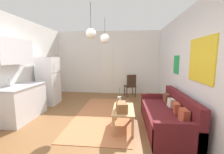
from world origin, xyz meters
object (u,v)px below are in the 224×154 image
object	(u,v)px
bamboo_vase	(119,102)
accent_chair	(131,85)
refrigerator	(49,81)
handbag	(122,107)
pendant_lamp_near	(91,33)
coffee_table	(123,111)
couch	(168,116)
pendant_lamp_far	(105,39)

from	to	relation	value
bamboo_vase	accent_chair	xyz separation A→B (m)	(0.34, 2.57, -0.08)
bamboo_vase	refrigerator	world-z (taller)	refrigerator
handbag	pendant_lamp_near	bearing A→B (deg)	168.84
bamboo_vase	accent_chair	bearing A→B (deg)	82.54
coffee_table	bamboo_vase	size ratio (longest dim) A/B	1.92
couch	accent_chair	world-z (taller)	accent_chair
handbag	pendant_lamp_far	world-z (taller)	pendant_lamp_far
couch	pendant_lamp_near	xyz separation A→B (m)	(-1.72, -0.16, 1.84)
handbag	coffee_table	bearing A→B (deg)	79.85
pendant_lamp_near	pendant_lamp_far	world-z (taller)	same
accent_chair	pendant_lamp_far	distance (m)	2.41
refrigerator	accent_chair	world-z (taller)	refrigerator
coffee_table	pendant_lamp_near	distance (m)	1.86
refrigerator	pendant_lamp_near	world-z (taller)	pendant_lamp_near
accent_chair	pendant_lamp_near	distance (m)	3.31
coffee_table	accent_chair	bearing A→B (deg)	84.91
couch	bamboo_vase	bearing A→B (deg)	179.61
coffee_table	pendant_lamp_near	size ratio (longest dim) A/B	1.21
pendant_lamp_far	refrigerator	bearing A→B (deg)	169.36
accent_chair	pendant_lamp_far	bearing A→B (deg)	45.04
bamboo_vase	pendant_lamp_near	distance (m)	1.65
refrigerator	handbag	bearing A→B (deg)	-33.57
refrigerator	pendant_lamp_far	distance (m)	2.43
refrigerator	pendant_lamp_far	xyz separation A→B (m)	(2.00, -0.38, 1.34)
handbag	pendant_lamp_near	world-z (taller)	pendant_lamp_near
coffee_table	pendant_lamp_near	world-z (taller)	pendant_lamp_near
couch	pendant_lamp_far	distance (m)	2.66
pendant_lamp_far	coffee_table	bearing A→B (deg)	-62.55
coffee_table	refrigerator	world-z (taller)	refrigerator
coffee_table	pendant_lamp_far	distance (m)	2.16
coffee_table	pendant_lamp_far	xyz separation A→B (m)	(-0.58, 1.11, 1.76)
refrigerator	couch	bearing A→B (deg)	-21.18
coffee_table	refrigerator	bearing A→B (deg)	150.00
couch	bamboo_vase	xyz separation A→B (m)	(-1.11, 0.01, 0.31)
bamboo_vase	couch	bearing A→B (deg)	-0.39
bamboo_vase	handbag	world-z (taller)	bamboo_vase
pendant_lamp_near	pendant_lamp_far	xyz separation A→B (m)	(0.13, 1.18, 0.04)
handbag	accent_chair	bearing A→B (deg)	84.56
couch	pendant_lamp_far	bearing A→B (deg)	147.46
handbag	pendant_lamp_far	bearing A→B (deg)	112.48
refrigerator	pendant_lamp_near	size ratio (longest dim) A/B	2.18
bamboo_vase	handbag	xyz separation A→B (m)	(0.06, -0.30, -0.02)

